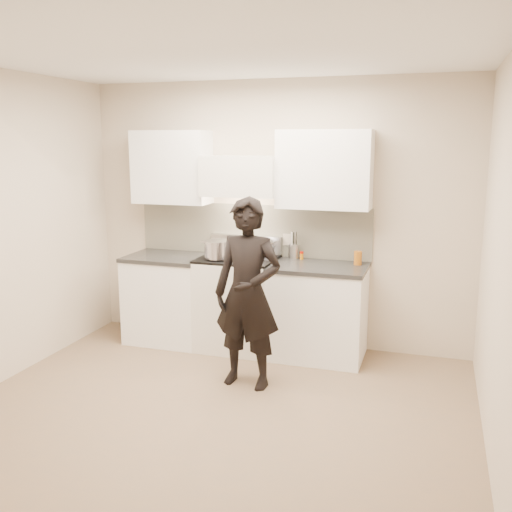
% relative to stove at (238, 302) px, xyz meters
% --- Properties ---
extents(ground_plane, '(4.00, 4.00, 0.00)m').
position_rel_stove_xyz_m(ground_plane, '(0.30, -1.42, -0.47)').
color(ground_plane, '#7D6247').
extents(room_shell, '(4.04, 3.54, 2.70)m').
position_rel_stove_xyz_m(room_shell, '(0.24, -1.05, 1.12)').
color(room_shell, '#C0B29C').
rests_on(room_shell, ground).
extents(stove, '(0.76, 0.65, 0.96)m').
position_rel_stove_xyz_m(stove, '(0.00, 0.00, 0.00)').
color(stove, white).
rests_on(stove, ground).
extents(counter_right, '(0.92, 0.67, 0.92)m').
position_rel_stove_xyz_m(counter_right, '(0.83, 0.00, -0.01)').
color(counter_right, white).
rests_on(counter_right, ground).
extents(counter_left, '(0.82, 0.67, 0.92)m').
position_rel_stove_xyz_m(counter_left, '(-0.78, 0.00, -0.01)').
color(counter_left, white).
rests_on(counter_left, ground).
extents(wok, '(0.36, 0.43, 0.29)m').
position_rel_stove_xyz_m(wok, '(0.18, 0.14, 0.58)').
color(wok, silver).
rests_on(wok, stove).
extents(stock_pot, '(0.37, 0.29, 0.17)m').
position_rel_stove_xyz_m(stock_pot, '(-0.16, -0.14, 0.57)').
color(stock_pot, silver).
rests_on(stock_pot, stove).
extents(utensil_crock, '(0.10, 0.10, 0.28)m').
position_rel_stove_xyz_m(utensil_crock, '(0.52, 0.24, 0.53)').
color(utensil_crock, '#BABABA').
rests_on(utensil_crock, counter_right).
extents(spice_jar, '(0.04, 0.04, 0.08)m').
position_rel_stove_xyz_m(spice_jar, '(0.61, 0.22, 0.49)').
color(spice_jar, '#C8760C').
rests_on(spice_jar, counter_right).
extents(oil_glass, '(0.08, 0.08, 0.13)m').
position_rel_stove_xyz_m(oil_glass, '(1.18, 0.14, 0.51)').
color(oil_glass, '#A15712').
rests_on(oil_glass, counter_right).
extents(person, '(0.63, 0.44, 1.64)m').
position_rel_stove_xyz_m(person, '(0.39, -0.85, 0.34)').
color(person, black).
rests_on(person, ground).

